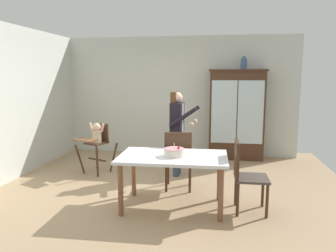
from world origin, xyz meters
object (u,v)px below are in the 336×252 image
at_px(china_cabinet, 237,114).
at_px(adult_person, 178,123).
at_px(high_chair_with_toddler, 97,139).
at_px(dining_chair_right_end, 244,171).
at_px(birthday_cake, 174,152).
at_px(dining_chair_far_side, 178,157).
at_px(ceramic_vase, 244,64).
at_px(dining_table, 173,162).

distance_m(china_cabinet, adult_person, 1.80).
relative_size(high_chair_with_toddler, dining_chair_right_end, 0.99).
relative_size(adult_person, birthday_cake, 5.47).
height_order(adult_person, dining_chair_right_end, adult_person).
height_order(china_cabinet, dining_chair_far_side, china_cabinet).
distance_m(china_cabinet, ceramic_vase, 1.10).
height_order(ceramic_vase, high_chair_with_toddler, ceramic_vase).
xyz_separation_m(china_cabinet, dining_table, (-0.97, -2.90, -0.34)).
xyz_separation_m(china_cabinet, ceramic_vase, (0.12, 0.00, 1.09)).
bearing_deg(dining_table, china_cabinet, 71.62).
distance_m(adult_person, dining_chair_right_end, 1.86).
relative_size(china_cabinet, adult_person, 1.28).
distance_m(adult_person, dining_table, 1.52).
bearing_deg(dining_table, high_chair_with_toddler, 140.21).
xyz_separation_m(adult_person, dining_table, (0.14, -1.48, -0.32)).
relative_size(birthday_cake, dining_chair_far_side, 0.29).
height_order(ceramic_vase, dining_table, ceramic_vase).
bearing_deg(adult_person, dining_table, -170.39).
distance_m(dining_table, dining_chair_right_end, 0.96).
relative_size(high_chair_with_toddler, dining_table, 0.64).
relative_size(high_chair_with_toddler, adult_person, 0.62).
xyz_separation_m(high_chair_with_toddler, dining_chair_right_end, (2.61, -1.35, -0.10)).
xyz_separation_m(ceramic_vase, dining_table, (-1.08, -2.91, -1.43)).
bearing_deg(high_chair_with_toddler, birthday_cake, -18.33).
relative_size(ceramic_vase, birthday_cake, 0.96).
bearing_deg(dining_chair_far_side, adult_person, -85.81).
bearing_deg(china_cabinet, birthday_cake, -107.83).
height_order(dining_chair_far_side, dining_chair_right_end, same).
xyz_separation_m(ceramic_vase, dining_chair_right_end, (-0.13, -2.88, -1.52)).
xyz_separation_m(china_cabinet, high_chair_with_toddler, (-2.62, -1.53, -0.33)).
relative_size(ceramic_vase, high_chair_with_toddler, 0.28).
distance_m(ceramic_vase, birthday_cake, 3.38).
relative_size(china_cabinet, dining_chair_right_end, 2.03).
bearing_deg(china_cabinet, high_chair_with_toddler, -149.77).
bearing_deg(birthday_cake, china_cabinet, 72.17).
bearing_deg(high_chair_with_toddler, china_cabinet, 51.98).
bearing_deg(dining_table, dining_chair_far_side, 91.35).
bearing_deg(ceramic_vase, dining_table, -110.40).
relative_size(high_chair_with_toddler, dining_chair_far_side, 0.99).
xyz_separation_m(adult_person, dining_chair_far_side, (0.13, -0.81, -0.41)).
height_order(china_cabinet, dining_chair_right_end, china_cabinet).
xyz_separation_m(china_cabinet, birthday_cake, (-0.94, -2.94, -0.19)).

